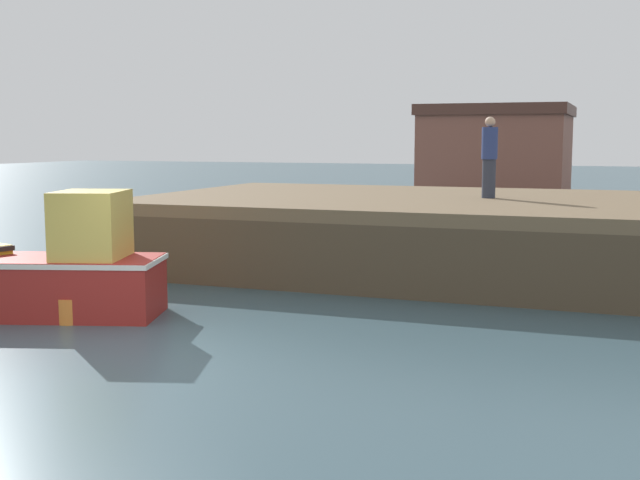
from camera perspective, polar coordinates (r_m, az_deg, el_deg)
ground at (r=11.17m, az=-13.64°, el=-7.97°), size 120.00×160.00×0.10m
pier at (r=17.45m, az=9.70°, el=2.01°), size 13.85×7.82×1.54m
fishing_boat_near_right at (r=13.50m, az=-16.62°, el=-2.00°), size 3.06×2.14×2.00m
dockworker at (r=17.94m, az=11.76°, el=5.68°), size 0.34×0.34×1.74m
warehouse at (r=40.30m, az=12.29°, el=6.07°), size 6.78×6.82×4.38m
mooring_buoy_foreground at (r=13.15m, az=-17.03°, el=-4.29°), size 0.50×0.50×0.65m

